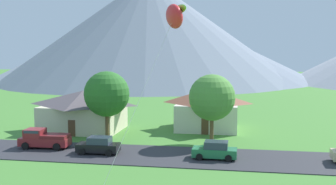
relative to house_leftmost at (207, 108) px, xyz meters
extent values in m
cube|color=#2D2D33|center=(-1.47, -14.85, -2.73)|extent=(160.00, 7.95, 0.08)
cone|color=gray|center=(-39.39, 87.00, 7.83)|extent=(86.15, 86.15, 21.20)
cone|color=slate|center=(-26.34, 83.52, 14.74)|extent=(98.71, 98.71, 35.02)
cone|color=slate|center=(-17.41, 92.24, 8.67)|extent=(95.07, 95.07, 22.87)
cube|color=beige|center=(0.00, 0.00, -1.04)|extent=(7.84, 7.47, 3.45)
pyramid|color=brown|center=(0.00, 0.00, 1.63)|extent=(8.46, 8.07, 1.90)
cube|color=brown|center=(0.00, -3.75, -1.77)|extent=(0.90, 0.06, 2.00)
cube|color=beige|center=(-15.76, -3.68, -1.09)|extent=(9.65, 7.80, 3.35)
pyramid|color=#564C51|center=(-15.76, -3.68, 1.50)|extent=(10.42, 8.42, 1.84)
cube|color=brown|center=(-15.76, -7.60, -1.77)|extent=(0.90, 0.06, 2.00)
cylinder|color=brown|center=(1.13, -8.76, -1.13)|extent=(0.44, 0.44, 3.28)
sphere|color=#4C8938|center=(1.13, -8.76, 2.44)|extent=(5.13, 5.13, 5.13)
cylinder|color=brown|center=(-11.12, -8.14, -1.11)|extent=(0.44, 0.44, 3.32)
sphere|color=#286623|center=(-11.12, -8.14, 2.54)|extent=(5.31, 5.31, 5.31)
cube|color=#237042|center=(1.84, -15.23, -2.09)|extent=(4.25, 1.91, 0.80)
cube|color=#2D3847|center=(1.99, -15.23, -1.35)|extent=(2.24, 1.64, 0.68)
cylinder|color=black|center=(0.47, -16.11, -2.37)|extent=(0.65, 0.26, 0.64)
cylinder|color=black|center=(0.51, -14.27, -2.37)|extent=(0.65, 0.26, 0.64)
cylinder|color=black|center=(3.16, -16.18, -2.37)|extent=(0.65, 0.26, 0.64)
cylinder|color=black|center=(3.21, -14.34, -2.37)|extent=(0.65, 0.26, 0.64)
cube|color=black|center=(-9.76, -15.18, -2.09)|extent=(4.23, 1.87, 0.80)
cube|color=#2D3847|center=(-9.61, -15.18, -1.35)|extent=(2.23, 1.62, 0.68)
cylinder|color=black|center=(-11.09, -16.13, -2.37)|extent=(0.64, 0.25, 0.64)
cylinder|color=black|center=(-11.12, -14.29, -2.37)|extent=(0.64, 0.25, 0.64)
cylinder|color=black|center=(-8.39, -16.08, -2.37)|extent=(0.64, 0.25, 0.64)
cylinder|color=black|center=(-8.42, -14.24, -2.37)|extent=(0.64, 0.25, 0.64)
cube|color=maroon|center=(-16.13, -13.82, -2.01)|extent=(5.28, 2.22, 0.84)
cube|color=maroon|center=(-17.23, -13.87, -1.14)|extent=(1.98, 1.92, 0.90)
cube|color=#2D3847|center=(-17.23, -13.87, -0.87)|extent=(1.69, 1.95, 0.28)
cube|color=maroon|center=(-14.98, -13.77, -1.41)|extent=(2.78, 2.07, 0.36)
cylinder|color=black|center=(-17.79, -14.91, -2.31)|extent=(0.77, 0.31, 0.76)
cylinder|color=black|center=(-17.87, -12.87, -2.31)|extent=(0.77, 0.31, 0.76)
cylinder|color=black|center=(-14.39, -14.77, -2.31)|extent=(0.77, 0.31, 0.76)
cylinder|color=black|center=(-14.48, -12.73, -2.31)|extent=(0.77, 0.31, 0.76)
ellipsoid|color=red|center=(-0.19, -27.35, 9.74)|extent=(2.12, 2.86, 1.71)
ellipsoid|color=#72D133|center=(0.16, -27.19, 10.21)|extent=(1.43, 2.59, 0.59)
cylinder|color=silver|center=(-1.96, -30.33, 4.26)|extent=(3.58, 6.00, 10.97)
camera|label=1|loc=(3.92, -53.68, 7.56)|focal=43.90mm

